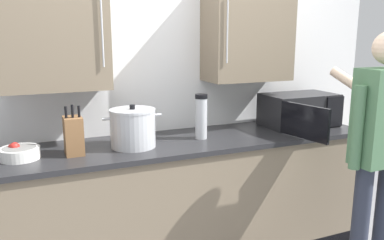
{
  "coord_description": "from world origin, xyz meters",
  "views": [
    {
      "loc": [
        -0.91,
        -1.71,
        1.65
      ],
      "look_at": [
        0.15,
        0.75,
        1.08
      ],
      "focal_mm": 36.62,
      "sensor_mm": 36.0,
      "label": 1
    }
  ],
  "objects": [
    {
      "name": "knife_block",
      "position": [
        -0.65,
        0.75,
        1.05
      ],
      "size": [
        0.11,
        0.15,
        0.32
      ],
      "color": "brown",
      "rests_on": "counter_unit"
    },
    {
      "name": "microwave_oven",
      "position": [
        1.12,
        0.83,
        1.06
      ],
      "size": [
        0.6,
        0.77,
        0.26
      ],
      "color": "black",
      "rests_on": "counter_unit"
    },
    {
      "name": "fruit_bowl",
      "position": [
        -0.97,
        0.78,
        0.97
      ],
      "size": [
        0.23,
        0.23,
        0.1
      ],
      "color": "white",
      "rests_on": "counter_unit"
    },
    {
      "name": "person_figure",
      "position": [
        1.11,
        0.01,
        1.01
      ],
      "size": [
        0.44,
        0.63,
        1.68
      ],
      "color": "#282D3D",
      "rests_on": "ground_plane"
    },
    {
      "name": "counter_unit",
      "position": [
        0.0,
        0.8,
        0.46
      ],
      "size": [
        3.05,
        0.67,
        0.93
      ],
      "color": "#756651",
      "rests_on": "ground_plane"
    },
    {
      "name": "stock_pot",
      "position": [
        -0.27,
        0.77,
        1.06
      ],
      "size": [
        0.4,
        0.3,
        0.29
      ],
      "color": "#B7BABF",
      "rests_on": "counter_unit"
    },
    {
      "name": "thermos_flask",
      "position": [
        0.24,
        0.78,
        1.09
      ],
      "size": [
        0.09,
        0.09,
        0.32
      ],
      "color": "#B7BABF",
      "rests_on": "counter_unit"
    },
    {
      "name": "back_wall_tiled",
      "position": [
        0.0,
        1.13,
        1.37
      ],
      "size": [
        3.99,
        0.44,
        2.53
      ],
      "color": "white",
      "rests_on": "ground_plane"
    }
  ]
}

